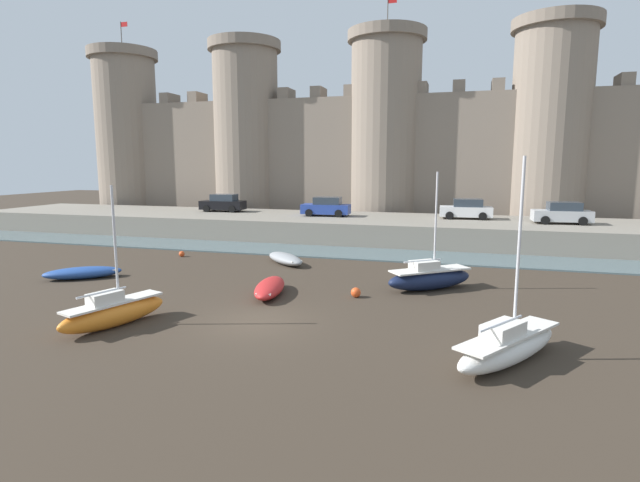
% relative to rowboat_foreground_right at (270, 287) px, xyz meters
% --- Properties ---
extents(ground_plane, '(160.00, 160.00, 0.00)m').
position_rel_rowboat_foreground_right_xyz_m(ground_plane, '(0.98, -4.02, -0.38)').
color(ground_plane, '#382D23').
extents(water_channel, '(80.00, 4.50, 0.10)m').
position_rel_rowboat_foreground_right_xyz_m(water_channel, '(0.98, 11.87, -0.33)').
color(water_channel, slate).
rests_on(water_channel, ground).
extents(quay_road, '(71.70, 10.00, 1.77)m').
position_rel_rowboat_foreground_right_xyz_m(quay_road, '(0.98, 19.12, 0.51)').
color(quay_road, gray).
rests_on(quay_road, ground).
extents(castle, '(67.30, 7.60, 21.81)m').
position_rel_rowboat_foreground_right_xyz_m(castle, '(0.98, 28.48, 8.13)').
color(castle, gray).
rests_on(castle, ground).
extents(rowboat_foreground_right, '(1.98, 4.02, 0.73)m').
position_rel_rowboat_foreground_right_xyz_m(rowboat_foreground_right, '(0.00, 0.00, 0.00)').
color(rowboat_foreground_right, red).
rests_on(rowboat_foreground_right, ground).
extents(sailboat_midflat_left, '(2.35, 4.57, 5.44)m').
position_rel_rowboat_foreground_right_xyz_m(sailboat_midflat_left, '(-4.06, -5.98, 0.21)').
color(sailboat_midflat_left, orange).
rests_on(sailboat_midflat_left, ground).
extents(sailboat_foreground_left, '(4.52, 3.98, 5.84)m').
position_rel_rowboat_foreground_right_xyz_m(sailboat_foreground_left, '(7.25, 3.23, 0.24)').
color(sailboat_foreground_left, '#141E3D').
rests_on(sailboat_foreground_left, ground).
extents(rowboat_near_channel_left, '(3.64, 3.53, 0.67)m').
position_rel_rowboat_foreground_right_xyz_m(rowboat_near_channel_left, '(-1.87, 7.26, -0.03)').
color(rowboat_near_channel_left, gray).
rests_on(rowboat_near_channel_left, ground).
extents(sailboat_near_channel_right, '(3.94, 5.10, 6.47)m').
position_rel_rowboat_foreground_right_xyz_m(sailboat_near_channel_right, '(10.29, -5.50, 0.19)').
color(sailboat_near_channel_right, silver).
rests_on(sailboat_near_channel_right, ground).
extents(rowboat_midflat_right, '(3.96, 3.40, 0.64)m').
position_rel_rowboat_foreground_right_xyz_m(rowboat_midflat_right, '(-11.13, 0.40, -0.04)').
color(rowboat_midflat_right, '#234793').
rests_on(rowboat_midflat_right, ground).
extents(mooring_buoy_near_shore, '(0.47, 0.47, 0.47)m').
position_rel_rowboat_foreground_right_xyz_m(mooring_buoy_near_shore, '(4.04, 0.76, -0.15)').
color(mooring_buoy_near_shore, '#E04C1E').
rests_on(mooring_buoy_near_shore, ground).
extents(mooring_buoy_mid_mud, '(0.38, 0.38, 0.38)m').
position_rel_rowboat_foreground_right_xyz_m(mooring_buoy_mid_mud, '(-9.43, 7.61, -0.19)').
color(mooring_buoy_mid_mud, '#E04C1E').
rests_on(mooring_buoy_mid_mud, ground).
extents(car_quay_centre_west, '(4.19, 2.05, 1.62)m').
position_rel_rowboat_foreground_right_xyz_m(car_quay_centre_west, '(-12.90, 20.62, 2.17)').
color(car_quay_centre_west, black).
rests_on(car_quay_centre_west, quay_road).
extents(car_quay_centre_east, '(4.19, 2.05, 1.62)m').
position_rel_rowboat_foreground_right_xyz_m(car_quay_centre_east, '(8.95, 20.44, 2.17)').
color(car_quay_centre_east, silver).
rests_on(car_quay_centre_east, quay_road).
extents(car_quay_east, '(4.19, 2.05, 1.62)m').
position_rel_rowboat_foreground_right_xyz_m(car_quay_east, '(15.82, 18.96, 2.17)').
color(car_quay_east, '#B2B5B7').
rests_on(car_quay_east, quay_road).
extents(car_quay_west, '(4.19, 2.05, 1.62)m').
position_rel_rowboat_foreground_right_xyz_m(car_quay_west, '(-2.55, 19.41, 2.17)').
color(car_quay_west, '#263F99').
rests_on(car_quay_west, quay_road).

